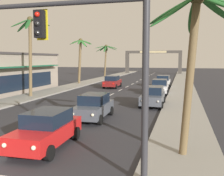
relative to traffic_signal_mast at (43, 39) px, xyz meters
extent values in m
cube|color=gray|center=(4.71, 19.70, -4.64)|extent=(3.20, 110.00, 0.14)
cube|color=gray|center=(-10.89, 19.70, -4.64)|extent=(3.20, 110.00, 0.14)
cube|color=silver|center=(-3.09, 3.07, -4.70)|extent=(0.16, 2.00, 0.01)
cube|color=silver|center=(-3.09, 7.34, -4.70)|extent=(0.16, 2.00, 0.01)
cube|color=silver|center=(-3.09, 11.62, -4.70)|extent=(0.16, 2.00, 0.01)
cube|color=silver|center=(-3.09, 15.89, -4.70)|extent=(0.16, 2.00, 0.01)
cube|color=silver|center=(-3.09, 20.16, -4.70)|extent=(0.16, 2.00, 0.01)
cube|color=silver|center=(-3.09, 24.44, -4.70)|extent=(0.16, 2.00, 0.01)
cube|color=silver|center=(-3.09, 28.71, -4.70)|extent=(0.16, 2.00, 0.01)
cube|color=silver|center=(-3.09, 32.98, -4.70)|extent=(0.16, 2.00, 0.01)
cube|color=silver|center=(-3.09, 37.26, -4.70)|extent=(0.16, 2.00, 0.01)
cube|color=silver|center=(-3.09, 41.53, -4.70)|extent=(0.16, 2.00, 0.01)
cube|color=silver|center=(-3.09, 45.80, -4.70)|extent=(0.16, 2.00, 0.01)
cube|color=silver|center=(-3.09, 50.08, -4.70)|extent=(0.16, 2.00, 0.01)
cube|color=silver|center=(-3.09, 54.35, -4.70)|extent=(0.16, 2.00, 0.01)
cube|color=silver|center=(-3.09, 58.62, -4.70)|extent=(0.16, 2.00, 0.01)
cube|color=silver|center=(-3.09, 62.90, -4.70)|extent=(0.16, 2.00, 0.01)
cube|color=silver|center=(-3.09, 67.17, -4.70)|extent=(0.16, 2.00, 0.01)
cylinder|color=#2D2D33|center=(3.50, 0.00, -1.43)|extent=(0.22, 0.22, 6.55)
cube|color=black|center=(-0.10, -0.02, 0.48)|extent=(0.32, 0.26, 0.92)
sphere|color=red|center=(-0.10, -0.16, 0.78)|extent=(0.17, 0.17, 0.17)
sphere|color=black|center=(-0.10, -0.16, 0.48)|extent=(0.17, 0.17, 0.17)
sphere|color=black|center=(-0.10, -0.16, 0.18)|extent=(0.17, 0.17, 0.17)
cube|color=yellow|center=(-0.10, 0.15, 0.48)|extent=(0.42, 0.03, 1.04)
cube|color=red|center=(-1.30, 2.33, -4.03)|extent=(1.86, 4.34, 0.72)
cube|color=black|center=(-1.30, 2.48, -3.35)|extent=(1.65, 2.24, 0.64)
cylinder|color=black|center=(-0.40, 0.94, -4.39)|extent=(0.24, 0.65, 0.64)
cylinder|color=black|center=(-2.13, 0.89, -4.39)|extent=(0.24, 0.65, 0.64)
cylinder|color=black|center=(-0.47, 3.77, -4.39)|extent=(0.24, 0.65, 0.64)
cylinder|color=black|center=(-2.19, 3.73, -4.39)|extent=(0.24, 0.65, 0.64)
sphere|color=#F9EFC6|center=(-0.63, 0.18, -3.95)|extent=(0.18, 0.18, 0.18)
sphere|color=#F9EFC6|center=(-1.86, 0.15, -3.95)|extent=(0.18, 0.18, 0.18)
cube|color=red|center=(-0.69, 4.51, -3.93)|extent=(0.24, 0.07, 0.20)
cube|color=red|center=(-2.01, 4.48, -3.93)|extent=(0.24, 0.07, 0.20)
cube|color=#4C515B|center=(-1.08, 8.23, -4.03)|extent=(1.88, 4.35, 0.72)
cube|color=black|center=(-1.09, 8.38, -3.35)|extent=(1.66, 2.24, 0.64)
cylinder|color=black|center=(-0.18, 6.84, -4.39)|extent=(0.24, 0.65, 0.64)
cylinder|color=black|center=(-1.91, 6.79, -4.39)|extent=(0.24, 0.65, 0.64)
cylinder|color=black|center=(-0.26, 9.67, -4.39)|extent=(0.24, 0.65, 0.64)
cylinder|color=black|center=(-1.98, 9.63, -4.39)|extent=(0.24, 0.65, 0.64)
sphere|color=#F9EFC6|center=(-0.40, 6.08, -3.95)|extent=(0.18, 0.18, 0.18)
sphere|color=#F9EFC6|center=(-1.64, 6.05, -3.95)|extent=(0.18, 0.18, 0.18)
cube|color=red|center=(-0.48, 10.41, -3.93)|extent=(0.24, 0.07, 0.20)
cube|color=red|center=(-1.80, 10.37, -3.93)|extent=(0.24, 0.07, 0.20)
cube|color=maroon|center=(-4.83, 27.02, -4.03)|extent=(1.84, 4.33, 0.72)
cube|color=black|center=(-4.83, 26.87, -3.35)|extent=(1.64, 2.23, 0.64)
cylinder|color=black|center=(-5.72, 28.42, -4.39)|extent=(0.23, 0.64, 0.64)
cylinder|color=black|center=(-3.99, 28.45, -4.39)|extent=(0.23, 0.64, 0.64)
cylinder|color=black|center=(-5.67, 25.58, -4.39)|extent=(0.23, 0.64, 0.64)
cylinder|color=black|center=(-3.94, 25.62, -4.39)|extent=(0.23, 0.64, 0.64)
sphere|color=#B2B2AD|center=(-5.49, 29.18, -3.95)|extent=(0.18, 0.18, 0.18)
sphere|color=#B2B2AD|center=(-4.25, 29.20, -3.95)|extent=(0.18, 0.18, 0.18)
cube|color=red|center=(-5.45, 24.85, -3.93)|extent=(0.24, 0.06, 0.20)
cube|color=red|center=(-4.13, 24.87, -3.93)|extent=(0.24, 0.06, 0.20)
cube|color=#4C515B|center=(2.21, 14.17, -4.03)|extent=(1.77, 4.31, 0.72)
cube|color=black|center=(2.21, 14.32, -3.35)|extent=(1.61, 2.21, 0.64)
cylinder|color=black|center=(3.08, 12.75, -4.39)|extent=(0.22, 0.64, 0.64)
cylinder|color=black|center=(1.36, 12.75, -4.39)|extent=(0.22, 0.64, 0.64)
cylinder|color=black|center=(3.07, 15.59, -4.39)|extent=(0.22, 0.64, 0.64)
cylinder|color=black|center=(1.35, 15.58, -4.39)|extent=(0.22, 0.64, 0.64)
sphere|color=#B2B2AD|center=(2.84, 12.00, -3.95)|extent=(0.18, 0.18, 0.18)
sphere|color=#B2B2AD|center=(1.60, 12.00, -3.95)|extent=(0.18, 0.18, 0.18)
cube|color=red|center=(2.87, 16.33, -3.93)|extent=(0.24, 0.06, 0.20)
cube|color=red|center=(1.55, 16.32, -3.93)|extent=(0.24, 0.06, 0.20)
cube|color=silver|center=(1.99, 29.36, -4.03)|extent=(1.83, 4.33, 0.72)
cube|color=black|center=(2.00, 29.51, -3.35)|extent=(1.64, 2.23, 0.64)
cylinder|color=black|center=(2.83, 27.92, -4.39)|extent=(0.23, 0.64, 0.64)
cylinder|color=black|center=(1.11, 27.95, -4.39)|extent=(0.23, 0.64, 0.64)
cylinder|color=black|center=(2.88, 30.76, -4.39)|extent=(0.23, 0.64, 0.64)
cylinder|color=black|center=(1.16, 30.79, -4.39)|extent=(0.23, 0.64, 0.64)
sphere|color=#B2B2AD|center=(2.58, 27.18, -3.95)|extent=(0.18, 0.18, 0.18)
sphere|color=#B2B2AD|center=(1.34, 27.20, -3.95)|extent=(0.18, 0.18, 0.18)
cube|color=red|center=(2.69, 31.51, -3.93)|extent=(0.24, 0.06, 0.20)
cube|color=red|center=(1.37, 31.53, -3.93)|extent=(0.24, 0.06, 0.20)
cube|color=silver|center=(2.12, 22.14, -4.03)|extent=(1.86, 4.34, 0.72)
cube|color=black|center=(2.12, 22.29, -3.35)|extent=(1.65, 2.24, 0.64)
cylinder|color=black|center=(3.02, 20.74, -4.39)|extent=(0.24, 0.65, 0.64)
cylinder|color=black|center=(1.29, 20.70, -4.39)|extent=(0.24, 0.65, 0.64)
cylinder|color=black|center=(2.95, 23.58, -4.39)|extent=(0.24, 0.65, 0.64)
cylinder|color=black|center=(1.23, 23.54, -4.39)|extent=(0.24, 0.65, 0.64)
sphere|color=#B2B2AD|center=(2.79, 19.98, -3.95)|extent=(0.18, 0.18, 0.18)
sphere|color=#B2B2AD|center=(1.55, 19.95, -3.95)|extent=(0.18, 0.18, 0.18)
cube|color=red|center=(2.73, 24.31, -3.93)|extent=(0.24, 0.07, 0.20)
cube|color=red|center=(1.41, 24.28, -3.93)|extent=(0.24, 0.07, 0.20)
cylinder|color=brown|center=(-10.64, 15.89, -0.72)|extent=(0.58, 0.33, 7.98)
ellipsoid|color=#1E5123|center=(-9.47, 15.66, 3.06)|extent=(2.22, 0.88, 0.73)
ellipsoid|color=#1E5123|center=(-9.87, 16.76, 3.09)|extent=(1.63, 2.00, 0.68)
ellipsoid|color=#1E5123|center=(-11.26, 16.68, 3.09)|extent=(1.79, 1.87, 0.68)
ellipsoid|color=#1E5123|center=(-11.42, 16.09, 2.75)|extent=(1.97, 0.81, 1.35)
ellipsoid|color=#1E5123|center=(-11.08, 15.06, 2.87)|extent=(1.49, 1.93, 1.10)
ellipsoid|color=#1E5123|center=(-10.22, 15.01, 2.75)|extent=(1.01, 1.97, 1.33)
sphere|color=#4C4223|center=(-10.52, 15.89, 3.31)|extent=(0.60, 0.60, 0.60)
cylinder|color=brown|center=(-11.16, 30.59, -1.27)|extent=(0.77, 0.39, 6.89)
ellipsoid|color=#2D702D|center=(-10.09, 30.69, 1.89)|extent=(1.86, 0.60, 0.89)
ellipsoid|color=#2D702D|center=(-10.29, 31.22, 2.00)|extent=(1.67, 1.57, 0.67)
ellipsoid|color=#2D702D|center=(-10.76, 31.38, 1.75)|extent=(0.83, 1.75, 1.15)
ellipsoid|color=#2D702D|center=(-11.37, 31.43, 2.01)|extent=(1.17, 1.89, 0.66)
ellipsoid|color=#2D702D|center=(-11.86, 30.93, 2.07)|extent=(1.94, 1.05, 0.54)
ellipsoid|color=#2D702D|center=(-11.87, 30.49, 1.93)|extent=(1.89, 0.62, 0.82)
ellipsoid|color=#2D702D|center=(-11.51, 29.87, 1.93)|extent=(1.42, 1.73, 0.81)
ellipsoid|color=#2D702D|center=(-10.82, 29.71, 1.90)|extent=(0.71, 1.88, 0.87)
ellipsoid|color=#2D702D|center=(-10.34, 30.09, 1.74)|extent=(1.57, 1.36, 1.18)
sphere|color=#4C4223|center=(-10.97, 30.59, 2.22)|extent=(0.60, 0.60, 0.60)
cylinder|color=brown|center=(-11.30, 45.29, -1.37)|extent=(0.70, 0.33, 6.68)
ellipsoid|color=#236028|center=(-9.88, 45.14, 1.74)|extent=(2.55, 0.72, 0.77)
ellipsoid|color=#236028|center=(-10.16, 46.02, 1.60)|extent=(2.19, 1.80, 1.04)
ellipsoid|color=#236028|center=(-11.35, 46.45, 1.56)|extent=(0.87, 2.45, 1.12)
ellipsoid|color=#236028|center=(-12.05, 46.01, 1.55)|extent=(2.16, 1.78, 1.15)
ellipsoid|color=#236028|center=(-12.24, 45.31, 1.45)|extent=(2.33, 0.43, 1.35)
ellipsoid|color=#236028|center=(-12.11, 44.54, 1.79)|extent=(2.27, 1.85, 0.68)
ellipsoid|color=#236028|center=(-11.04, 44.21, 1.37)|extent=(0.55, 2.26, 1.50)
ellipsoid|color=#236028|center=(-10.22, 44.43, 1.73)|extent=(2.09, 2.03, 0.79)
sphere|color=#4C4223|center=(-11.11, 45.29, 2.01)|extent=(0.60, 0.60, 0.60)
cylinder|color=brown|center=(4.88, 2.74, -1.54)|extent=(0.68, 0.31, 6.34)
ellipsoid|color=#236028|center=(5.87, 3.43, 1.26)|extent=(1.92, 1.73, 1.05)
ellipsoid|color=#236028|center=(4.99, 3.72, 1.10)|extent=(0.56, 2.06, 1.36)
ellipsoid|color=#236028|center=(4.10, 3.20, 1.28)|extent=(2.15, 1.32, 1.03)
ellipsoid|color=#236028|center=(4.23, 2.22, 1.10)|extent=(1.94, 1.41, 1.36)
ellipsoid|color=#236028|center=(5.67, 1.86, 1.26)|extent=(1.56, 2.03, 1.06)
cube|color=#195B3D|center=(-12.63, 15.47, -1.56)|extent=(1.00, 19.21, 0.12)
cube|color=black|center=(-13.06, 15.47, -3.31)|extent=(0.06, 18.08, 1.80)
cube|color=#423D38|center=(-10.13, 62.33, -1.96)|extent=(0.90, 0.90, 5.50)
cube|color=#423D38|center=(3.95, 62.33, -1.96)|extent=(0.90, 0.90, 5.50)
cube|color=#423D38|center=(-3.09, 62.33, 1.15)|extent=(14.97, 0.60, 0.70)
cube|color=tan|center=(-3.09, 62.01, 1.15)|extent=(7.04, 0.08, 0.56)
camera|label=1|loc=(4.60, -8.01, -0.67)|focal=41.73mm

